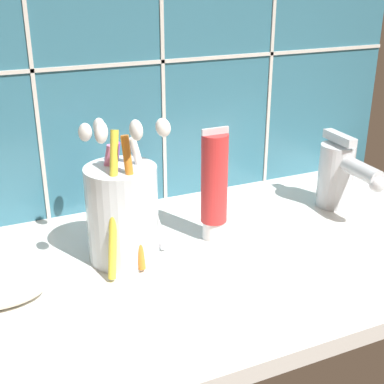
{
  "coord_description": "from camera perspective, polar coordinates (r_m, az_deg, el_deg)",
  "views": [
    {
      "loc": [
        -24.99,
        -50.66,
        34.22
      ],
      "look_at": [
        -1.46,
        1.59,
        10.03
      ],
      "focal_mm": 50.0,
      "sensor_mm": 36.0,
      "label": 1
    }
  ],
  "objects": [
    {
      "name": "soap_bar",
      "position": [
        0.6,
        -19.5,
        -9.93
      ],
      "size": [
        8.7,
        5.0,
        2.41
      ],
      "primitive_type": "ellipsoid",
      "color": "silver",
      "rests_on": "sink_counter"
    },
    {
      "name": "sink_faucet",
      "position": [
        0.78,
        15.48,
        1.91
      ],
      "size": [
        4.96,
        12.59,
        10.82
      ],
      "rotation": [
        0.0,
        0.0,
        -1.61
      ],
      "color": "silver",
      "rests_on": "sink_counter"
    },
    {
      "name": "tile_wall_backsplash",
      "position": [
        0.74,
        -4.83,
        19.09
      ],
      "size": [
        79.52,
        1.72,
        58.79
      ],
      "color": "#336B7F",
      "rests_on": "ground"
    },
    {
      "name": "toothpaste_tube",
      "position": [
        0.66,
        2.39,
        0.7
      ],
      "size": [
        3.48,
        3.32,
        14.67
      ],
      "color": "white",
      "rests_on": "sink_counter"
    },
    {
      "name": "sink_counter",
      "position": [
        0.66,
        1.75,
        -7.59
      ],
      "size": [
        69.52,
        38.04,
        2.0
      ],
      "primitive_type": "cube",
      "color": "silver",
      "rests_on": "ground"
    },
    {
      "name": "toothbrush_cup",
      "position": [
        0.63,
        -7.44,
        -1.97
      ],
      "size": [
        10.53,
        12.88,
        18.54
      ],
      "color": "silver",
      "rests_on": "sink_counter"
    }
  ]
}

